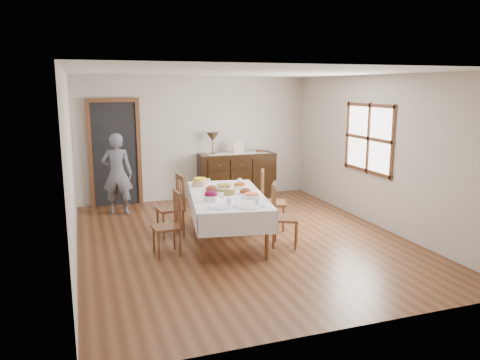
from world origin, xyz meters
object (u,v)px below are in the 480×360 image
object	(u,v)px
chair_right_near	(282,214)
person	(117,171)
chair_left_near	(170,223)
sideboard	(237,176)
dining_table	(227,200)
chair_left_far	(173,205)
table_lamp	(213,138)
chair_right_far	(270,199)

from	to	relation	value
chair_right_near	person	size ratio (longest dim) A/B	0.59
chair_left_near	sideboard	bearing A→B (deg)	141.78
dining_table	chair_right_near	size ratio (longest dim) A/B	2.38
dining_table	chair_left_far	size ratio (longest dim) A/B	2.35
chair_left_far	sideboard	size ratio (longest dim) A/B	0.60
table_lamp	chair_left_far	bearing A→B (deg)	-121.10
chair_left_near	sideboard	xyz separation A→B (m)	(2.04, 3.01, 0.03)
chair_right_far	chair_left_near	bearing A→B (deg)	133.86
chair_right_near	sideboard	world-z (taller)	sideboard
chair_left_near	table_lamp	distance (m)	3.49
chair_left_far	person	distance (m)	1.81
chair_left_near	person	distance (m)	2.60
chair_right_far	table_lamp	size ratio (longest dim) A/B	2.22
person	table_lamp	bearing A→B (deg)	-149.71
chair_left_far	person	xyz separation A→B (m)	(-0.74, 1.62, 0.33)
sideboard	chair_right_near	bearing A→B (deg)	-96.28
chair_left_near	chair_left_far	world-z (taller)	chair_left_far
chair_left_far	chair_right_far	distance (m)	1.65
chair_left_near	sideboard	world-z (taller)	sideboard
chair_right_far	sideboard	xyz separation A→B (m)	(0.18, 2.33, -0.02)
chair_right_far	dining_table	bearing A→B (deg)	135.10
person	table_lamp	size ratio (longest dim) A/B	3.61
chair_left_far	chair_right_near	world-z (taller)	chair_left_far
dining_table	chair_right_near	distance (m)	0.90
dining_table	chair_right_far	distance (m)	0.96
dining_table	chair_right_far	xyz separation A→B (m)	(0.88, 0.34, -0.14)
dining_table	chair_right_far	world-z (taller)	chair_right_far
chair_right_far	sideboard	world-z (taller)	chair_right_far
person	dining_table	bearing A→B (deg)	140.61
chair_left_far	table_lamp	world-z (taller)	table_lamp
chair_left_near	table_lamp	size ratio (longest dim) A/B	2.01
chair_left_far	sideboard	bearing A→B (deg)	132.38
chair_left_near	chair_right_near	xyz separation A→B (m)	(1.69, -0.19, 0.03)
chair_left_far	dining_table	bearing A→B (deg)	45.94
chair_left_near	person	size ratio (longest dim) A/B	0.56
sideboard	table_lamp	distance (m)	1.00
chair_left_near	chair_right_far	distance (m)	1.98
sideboard	person	xyz separation A→B (m)	(-2.56, -0.49, 0.34)
chair_left_near	sideboard	distance (m)	3.64
chair_right_near	chair_right_far	xyz separation A→B (m)	(0.17, 0.87, 0.02)
dining_table	sideboard	distance (m)	2.88
dining_table	chair_right_near	bearing A→B (deg)	-26.73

